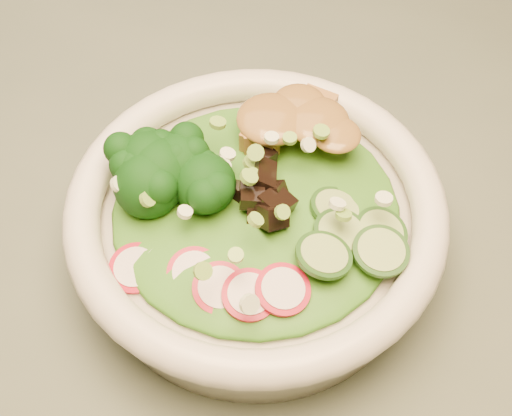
# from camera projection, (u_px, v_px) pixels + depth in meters

# --- Properties ---
(dining_table) EXTENTS (1.20, 0.80, 0.75)m
(dining_table) POSITION_uv_depth(u_px,v_px,m) (35.00, 273.00, 0.67)
(dining_table) COLOR black
(dining_table) RESTS_ON ground
(salad_bowl) EXTENTS (0.27, 0.27, 0.07)m
(salad_bowl) POSITION_uv_depth(u_px,v_px,m) (256.00, 224.00, 0.51)
(salad_bowl) COLOR silver
(salad_bowl) RESTS_ON dining_table
(lettuce_bed) EXTENTS (0.20, 0.20, 0.02)m
(lettuce_bed) POSITION_uv_depth(u_px,v_px,m) (256.00, 207.00, 0.49)
(lettuce_bed) COLOR #2C6114
(lettuce_bed) RESTS_ON salad_bowl
(broccoli_florets) EXTENTS (0.10, 0.09, 0.04)m
(broccoli_florets) POSITION_uv_depth(u_px,v_px,m) (172.00, 169.00, 0.49)
(broccoli_florets) COLOR black
(broccoli_florets) RESTS_ON salad_bowl
(radish_slices) EXTENTS (0.12, 0.07, 0.02)m
(radish_slices) POSITION_uv_depth(u_px,v_px,m) (222.00, 282.00, 0.45)
(radish_slices) COLOR maroon
(radish_slices) RESTS_ON salad_bowl
(cucumber_slices) EXTENTS (0.09, 0.09, 0.04)m
(cucumber_slices) POSITION_uv_depth(u_px,v_px,m) (346.00, 227.00, 0.47)
(cucumber_slices) COLOR #9DBE69
(cucumber_slices) RESTS_ON salad_bowl
(mushroom_heap) EXTENTS (0.09, 0.09, 0.04)m
(mushroom_heap) POSITION_uv_depth(u_px,v_px,m) (263.00, 182.00, 0.49)
(mushroom_heap) COLOR black
(mushroom_heap) RESTS_ON salad_bowl
(tofu_cubes) EXTENTS (0.10, 0.09, 0.04)m
(tofu_cubes) POSITION_uv_depth(u_px,v_px,m) (290.00, 134.00, 0.52)
(tofu_cubes) COLOR #A87A38
(tofu_cubes) RESTS_ON salad_bowl
(peanut_sauce) EXTENTS (0.07, 0.06, 0.02)m
(peanut_sauce) POSITION_uv_depth(u_px,v_px,m) (291.00, 122.00, 0.51)
(peanut_sauce) COLOR brown
(peanut_sauce) RESTS_ON tofu_cubes
(scallion_garnish) EXTENTS (0.19, 0.19, 0.02)m
(scallion_garnish) POSITION_uv_depth(u_px,v_px,m) (256.00, 186.00, 0.48)
(scallion_garnish) COLOR #76AB3C
(scallion_garnish) RESTS_ON salad_bowl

